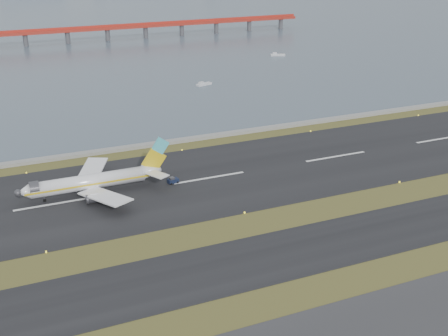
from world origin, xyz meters
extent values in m
plane|color=#374318|center=(0.00, 0.00, 0.00)|extent=(1000.00, 1000.00, 0.00)
cube|color=black|center=(0.00, -12.00, 0.05)|extent=(1000.00, 18.00, 0.10)
cube|color=black|center=(0.00, 30.00, 0.05)|extent=(1000.00, 45.00, 0.10)
cube|color=gray|center=(0.00, 60.00, 0.50)|extent=(1000.00, 2.50, 1.00)
cube|color=#475565|center=(0.00, 460.00, 0.00)|extent=(1400.00, 800.00, 1.30)
cube|color=#B0291E|center=(20.00, 250.00, 7.50)|extent=(260.00, 5.00, 1.60)
cube|color=#B0291E|center=(20.00, 250.00, 9.00)|extent=(260.00, 0.40, 1.40)
cylinder|color=#4C4C51|center=(20.00, 250.00, 3.00)|extent=(2.80, 2.80, 7.00)
cylinder|color=#4C4C51|center=(116.00, 250.00, 3.00)|extent=(2.80, 2.80, 7.00)
cylinder|color=white|center=(-31.45, 32.14, 3.50)|extent=(28.00, 3.80, 3.80)
cone|color=white|center=(-47.05, 32.14, 3.50)|extent=(3.20, 3.80, 3.80)
cone|color=white|center=(-15.25, 32.14, 3.80)|extent=(5.00, 3.80, 3.80)
cube|color=yellow|center=(-31.45, 30.22, 3.50)|extent=(31.00, 0.06, 0.45)
cube|color=yellow|center=(-31.45, 34.06, 3.50)|extent=(31.00, 0.06, 0.45)
cube|color=white|center=(-29.25, 23.64, 2.80)|extent=(11.31, 15.89, 1.66)
cube|color=white|center=(-29.25, 40.64, 2.80)|extent=(11.31, 15.89, 1.66)
cylinder|color=#3E3D43|center=(-30.95, 26.14, 1.60)|extent=(4.20, 2.10, 2.10)
cylinder|color=#3E3D43|center=(-30.95, 38.14, 1.60)|extent=(4.20, 2.10, 2.10)
cube|color=yellow|center=(-14.45, 32.14, 6.70)|extent=(6.80, 0.35, 6.85)
cube|color=#4BC5D5|center=(-12.55, 32.14, 10.40)|extent=(4.85, 0.37, 4.90)
cube|color=white|center=(-14.95, 28.34, 4.30)|extent=(5.64, 6.80, 0.22)
cube|color=white|center=(-14.95, 35.94, 4.30)|extent=(5.64, 6.80, 0.22)
cylinder|color=black|center=(-42.45, 32.14, 0.45)|extent=(0.80, 0.28, 0.80)
cylinder|color=black|center=(-29.95, 29.34, 0.55)|extent=(1.00, 0.38, 1.00)
cylinder|color=black|center=(-29.95, 34.94, 0.55)|extent=(1.00, 0.38, 1.00)
cube|color=#131B35|center=(-10.03, 30.55, 0.79)|extent=(3.06, 2.10, 1.05)
cube|color=#3E3D43|center=(-10.38, 30.49, 1.49)|extent=(1.46, 1.53, 0.61)
cylinder|color=black|center=(-10.84, 29.68, 0.31)|extent=(0.65, 0.38, 0.61)
cylinder|color=black|center=(-11.12, 31.05, 0.31)|extent=(0.65, 0.38, 0.61)
cylinder|color=black|center=(-8.95, 30.05, 0.31)|extent=(0.65, 0.38, 0.61)
cylinder|color=black|center=(-9.23, 31.43, 0.31)|extent=(0.65, 0.38, 0.61)
cube|color=silver|center=(34.76, 124.22, 0.41)|extent=(7.53, 4.39, 0.92)
cube|color=silver|center=(33.30, 123.73, 1.23)|extent=(2.46, 2.20, 0.92)
cube|color=silver|center=(94.33, 168.18, 0.44)|extent=(8.08, 5.22, 0.99)
cube|color=silver|center=(92.80, 168.82, 1.33)|extent=(2.72, 2.48, 0.99)
camera|label=1|loc=(-50.19, -98.56, 60.56)|focal=45.00mm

